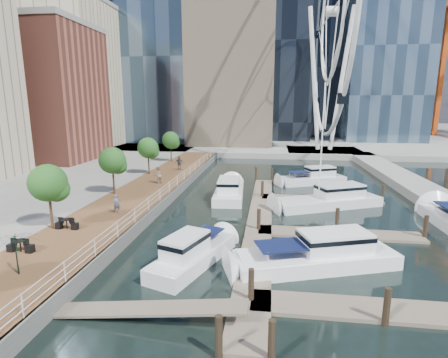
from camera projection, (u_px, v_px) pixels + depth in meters
name	position (u px, v px, depth m)	size (l,w,h in m)	color
ground	(199.00, 279.00, 19.56)	(520.00, 520.00, 0.00)	black
boardwalk	(142.00, 197.00, 35.17)	(6.00, 60.00, 1.00)	brown
seawall	(171.00, 198.00, 34.78)	(0.25, 60.00, 1.00)	#595954
land_far	(260.00, 132.00, 118.32)	(200.00, 114.00, 1.00)	gray
breakwater	(427.00, 194.00, 36.23)	(4.00, 60.00, 1.00)	gray
pier	(324.00, 152.00, 68.03)	(14.00, 12.00, 1.00)	gray
railing	(169.00, 188.00, 34.58)	(0.10, 60.00, 1.05)	white
floating_docks	(321.00, 220.00, 28.09)	(16.00, 34.00, 2.60)	#6D6051
ferris_wheel	(332.00, 12.00, 62.73)	(5.80, 45.60, 47.80)	white
street_trees	(112.00, 161.00, 33.73)	(2.60, 42.60, 4.60)	#3F2B1C
cafe_tables	(1.00, 261.00, 18.70)	(2.50, 13.70, 0.74)	black
yacht_foreground	(315.00, 267.00, 21.05)	(2.87, 10.71, 2.15)	white
pedestrian_near	(117.00, 204.00, 28.17)	(0.54, 0.36, 1.49)	#50546A
pedestrian_mid	(158.00, 175.00, 38.72)	(0.93, 0.72, 1.91)	gray
pedestrian_far	(179.00, 163.00, 46.65)	(1.09, 0.45, 1.86)	#2D3139
moored_yachts	(331.00, 216.00, 30.56)	(23.71, 39.60, 11.50)	silver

